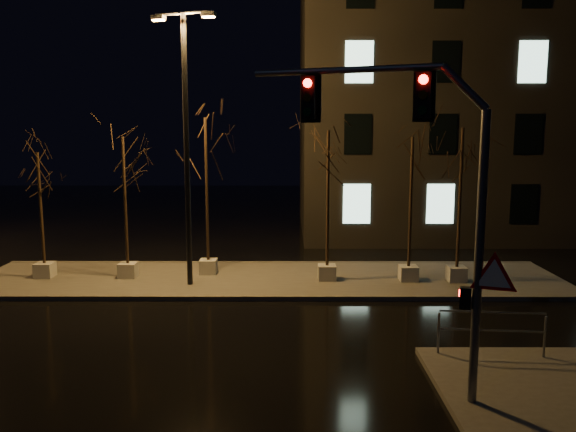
{
  "coord_description": "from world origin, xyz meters",
  "views": [
    {
      "loc": [
        0.79,
        -14.64,
        5.55
      ],
      "look_at": [
        0.73,
        3.93,
        2.8
      ],
      "focal_mm": 35.0,
      "sensor_mm": 36.0,
      "label": 1
    }
  ],
  "objects": [
    {
      "name": "ground",
      "position": [
        0.0,
        0.0,
        0.0
      ],
      "size": [
        90.0,
        90.0,
        0.0
      ],
      "primitive_type": "plane",
      "color": "black",
      "rests_on": "ground"
    },
    {
      "name": "median",
      "position": [
        0.0,
        6.0,
        0.07
      ],
      "size": [
        22.0,
        5.0,
        0.15
      ],
      "primitive_type": "cube",
      "color": "#45423D",
      "rests_on": "ground"
    },
    {
      "name": "building",
      "position": [
        14.0,
        18.0,
        7.5
      ],
      "size": [
        25.0,
        12.0,
        15.0
      ],
      "primitive_type": "cube",
      "color": "black",
      "rests_on": "ground"
    },
    {
      "name": "tree_0",
      "position": [
        -8.48,
        6.0,
        3.81
      ],
      "size": [
        1.8,
        1.8,
        4.83
      ],
      "color": "#A4A299",
      "rests_on": "median"
    },
    {
      "name": "tree_1",
      "position": [
        -5.32,
        5.99,
        4.26
      ],
      "size": [
        1.8,
        1.8,
        5.41
      ],
      "color": "#A4A299",
      "rests_on": "median"
    },
    {
      "name": "tree_2",
      "position": [
        -2.37,
        6.57,
        4.81
      ],
      "size": [
        1.8,
        1.8,
        6.14
      ],
      "color": "#A4A299",
      "rests_on": "median"
    },
    {
      "name": "tree_3",
      "position": [
        2.18,
        5.66,
        4.43
      ],
      "size": [
        1.8,
        1.8,
        5.64
      ],
      "color": "#A4A299",
      "rests_on": "median"
    },
    {
      "name": "tree_4",
      "position": [
        5.18,
        5.56,
        4.25
      ],
      "size": [
        1.8,
        1.8,
        5.41
      ],
      "color": "#A4A299",
      "rests_on": "median"
    },
    {
      "name": "tree_5",
      "position": [
        6.93,
        5.45,
        4.51
      ],
      "size": [
        1.8,
        1.8,
        5.74
      ],
      "color": "#A4A299",
      "rests_on": "median"
    },
    {
      "name": "traffic_signal_mast",
      "position": [
        3.47,
        -3.53,
        4.57
      ],
      "size": [
        5.2,
        1.99,
        6.73
      ],
      "rotation": [
        0.0,
        0.0,
        -0.35
      ],
      "color": "#575A5F",
      "rests_on": "sidewalk_corner"
    },
    {
      "name": "streetlight_main",
      "position": [
        -2.81,
        5.01,
        5.6
      ],
      "size": [
        2.33,
        0.93,
        9.45
      ],
      "rotation": [
        0.0,
        0.0,
        -0.29
      ],
      "color": "black",
      "rests_on": "median"
    },
    {
      "name": "guard_rail_a",
      "position": [
        5.72,
        -1.5,
        0.88
      ],
      "size": [
        2.57,
        0.3,
        1.11
      ],
      "rotation": [
        0.0,
        0.0,
        -0.09
      ],
      "color": "#575A5F",
      "rests_on": "sidewalk_corner"
    }
  ]
}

